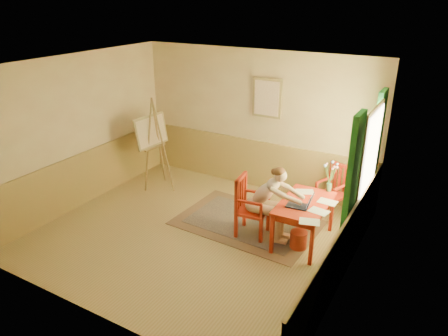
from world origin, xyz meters
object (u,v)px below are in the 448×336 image
Objects in this scene: figure at (269,199)px; table at (304,207)px; chair_left at (250,206)px; easel at (153,135)px; laptop at (302,204)px; chair_back at (333,191)px.

table is at bearing 17.29° from figure.
chair_left is 0.55× the size of easel.
easel reaches higher than laptop.
figure is 0.68× the size of easel.
chair_back is 3.68m from easel.
chair_back is 0.76× the size of figure.
table is 1.24× the size of chair_back.
chair_left is at bearing -171.17° from figure.
chair_back is at bearing 52.53° from chair_left.
table is at bearing -8.84° from easel.
chair_left is at bearing -177.60° from laptop.
laptop is at bearing 2.40° from chair_left.
chair_left is at bearing -165.70° from table.
table is 0.64× the size of easel.
laptop reaches higher than table.
easel is (-2.88, 0.70, 0.41)m from figure.
laptop is at bearing -87.43° from table.
figure is at bearing 8.83° from chair_left.
table is 3.50m from easel.
table is 0.89m from chair_left.
chair_back is (1.01, 1.32, -0.03)m from chair_left.
easel is at bearing 168.24° from laptop.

